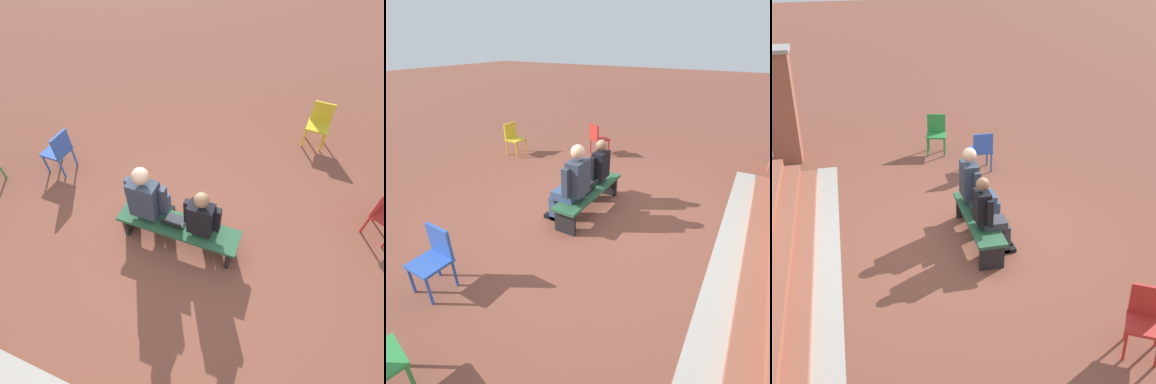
# 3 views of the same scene
# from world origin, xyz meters

# --- Properties ---
(ground_plane) EXTENTS (60.00, 60.00, 0.00)m
(ground_plane) POSITION_xyz_m (0.00, 0.00, 0.00)
(ground_plane) COLOR brown
(concrete_strip) EXTENTS (6.91, 0.40, 0.01)m
(concrete_strip) POSITION_xyz_m (-0.11, 2.30, 0.00)
(concrete_strip) COLOR #A8A399
(concrete_strip) RESTS_ON ground
(bench) EXTENTS (1.80, 0.44, 0.45)m
(bench) POSITION_xyz_m (-0.11, -0.08, 0.35)
(bench) COLOR #285638
(bench) RESTS_ON ground
(person_student) EXTENTS (0.51, 0.64, 1.28)m
(person_student) POSITION_xyz_m (-0.46, -0.14, 0.69)
(person_student) COLOR #383842
(person_student) RESTS_ON ground
(person_adult) EXTENTS (0.59, 0.75, 1.43)m
(person_adult) POSITION_xyz_m (0.36, -0.15, 0.75)
(person_adult) COLOR #384C75
(person_adult) RESTS_ON ground
(laptop) EXTENTS (0.32, 0.29, 0.21)m
(laptop) POSITION_xyz_m (-0.04, -0.07, 0.50)
(laptop) COLOR black
(laptop) RESTS_ON bench
(plastic_chair_foreground) EXTENTS (0.45, 0.45, 0.84)m
(plastic_chair_foreground) POSITION_xyz_m (-1.78, -3.35, 0.48)
(plastic_chair_foreground) COLOR gold
(plastic_chair_foreground) RESTS_ON ground
(plastic_chair_near_bench_left) EXTENTS (0.58, 0.58, 0.84)m
(plastic_chair_near_bench_left) POSITION_xyz_m (-2.91, -1.38, 0.48)
(plastic_chair_near_bench_left) COLOR red
(plastic_chair_near_bench_left) RESTS_ON ground
(plastic_chair_mid_courtyard) EXTENTS (0.43, 0.43, 0.84)m
(plastic_chair_mid_courtyard) POSITION_xyz_m (2.51, -0.82, 0.48)
(plastic_chair_mid_courtyard) COLOR #2D56B7
(plastic_chair_mid_courtyard) RESTS_ON ground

